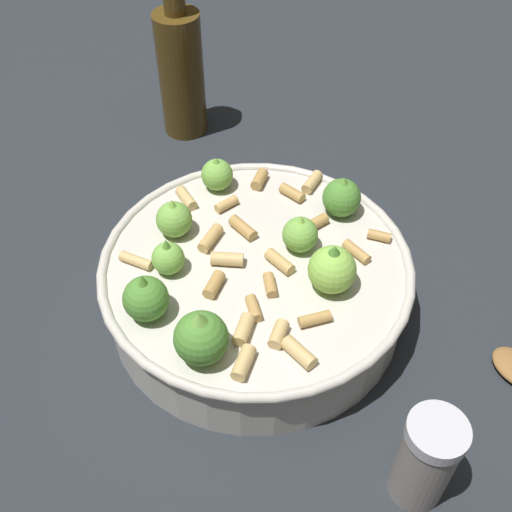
{
  "coord_description": "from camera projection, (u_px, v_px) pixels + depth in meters",
  "views": [
    {
      "loc": [
        0.25,
        0.3,
        0.49
      ],
      "look_at": [
        0.0,
        0.0,
        0.07
      ],
      "focal_mm": 43.7,
      "sensor_mm": 36.0,
      "label": 1
    }
  ],
  "objects": [
    {
      "name": "cooking_pan",
      "position": [
        255.0,
        280.0,
        0.6
      ],
      "size": [
        0.3,
        0.3,
        0.12
      ],
      "color": "beige",
      "rests_on": "ground"
    },
    {
      "name": "olive_oil_bottle",
      "position": [
        181.0,
        70.0,
        0.78
      ],
      "size": [
        0.06,
        0.06,
        0.21
      ],
      "color": "#4C3814",
      "rests_on": "ground"
    },
    {
      "name": "pepper_shaker",
      "position": [
        426.0,
        459.0,
        0.47
      ],
      "size": [
        0.05,
        0.05,
        0.1
      ],
      "color": "gray",
      "rests_on": "ground"
    },
    {
      "name": "ground_plane",
      "position": [
        256.0,
        306.0,
        0.63
      ],
      "size": [
        2.4,
        2.4,
        0.0
      ],
      "primitive_type": "plane",
      "color": "#23282D"
    }
  ]
}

